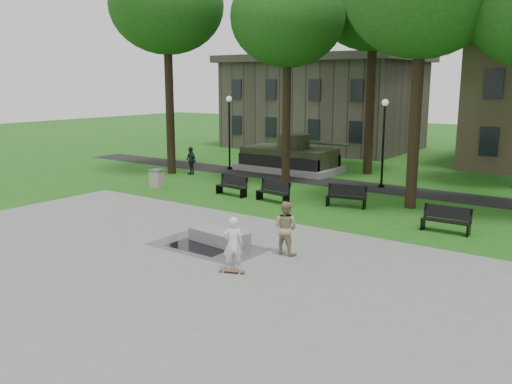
# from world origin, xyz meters

# --- Properties ---
(ground) EXTENTS (120.00, 120.00, 0.00)m
(ground) POSITION_xyz_m (0.00, 0.00, 0.00)
(ground) COLOR #1E4E12
(ground) RESTS_ON ground
(plaza) EXTENTS (22.00, 16.00, 0.02)m
(plaza) POSITION_xyz_m (0.00, -5.00, 0.01)
(plaza) COLOR gray
(plaza) RESTS_ON ground
(footpath) EXTENTS (44.00, 2.60, 0.01)m
(footpath) POSITION_xyz_m (0.00, 12.00, 0.01)
(footpath) COLOR black
(footpath) RESTS_ON ground
(building_left) EXTENTS (15.00, 10.00, 7.20)m
(building_left) POSITION_xyz_m (-11.00, 26.50, 3.60)
(building_left) COLOR #4C443D
(building_left) RESTS_ON ground
(tree_0) EXTENTS (6.80, 6.80, 12.97)m
(tree_0) POSITION_xyz_m (-12.00, 9.00, 10.03)
(tree_0) COLOR black
(tree_0) RESTS_ON ground
(tree_1) EXTENTS (6.20, 6.20, 11.63)m
(tree_1) POSITION_xyz_m (-4.50, 10.50, 8.95)
(tree_1) COLOR black
(tree_1) RESTS_ON ground
(lamp_left) EXTENTS (0.36, 0.36, 4.73)m
(lamp_left) POSITION_xyz_m (-10.00, 12.30, 2.79)
(lamp_left) COLOR black
(lamp_left) RESTS_ON ground
(lamp_mid) EXTENTS (0.36, 0.36, 4.73)m
(lamp_mid) POSITION_xyz_m (0.50, 12.30, 2.79)
(lamp_mid) COLOR black
(lamp_mid) RESTS_ON ground
(tank_monument) EXTENTS (7.45, 3.40, 2.40)m
(tank_monument) POSITION_xyz_m (-6.46, 14.00, 0.86)
(tank_monument) COLOR gray
(tank_monument) RESTS_ON ground
(puddle) EXTENTS (2.20, 1.20, 0.00)m
(puddle) POSITION_xyz_m (-0.26, -1.65, 0.02)
(puddle) COLOR black
(puddle) RESTS_ON plaza
(concrete_block) EXTENTS (2.31, 1.26, 0.45)m
(concrete_block) POSITION_xyz_m (-0.04, -0.81, 0.24)
(concrete_block) COLOR gray
(concrete_block) RESTS_ON plaza
(skateboard) EXTENTS (0.80, 0.46, 0.07)m
(skateboard) POSITION_xyz_m (2.26, -2.99, 0.06)
(skateboard) COLOR brown
(skateboard) RESTS_ON plaza
(skateboarder) EXTENTS (0.73, 0.71, 1.69)m
(skateboarder) POSITION_xyz_m (2.20, -2.86, 0.87)
(skateboarder) COLOR silver
(skateboarder) RESTS_ON plaza
(friend_watching) EXTENTS (0.88, 0.69, 1.79)m
(friend_watching) POSITION_xyz_m (2.56, -0.52, 0.91)
(friend_watching) COLOR #998E63
(friend_watching) RESTS_ON plaza
(pedestrian_walker) EXTENTS (1.07, 0.68, 1.70)m
(pedestrian_walker) POSITION_xyz_m (-10.73, 9.40, 0.85)
(pedestrian_walker) COLOR #20222A
(pedestrian_walker) RESTS_ON ground
(park_bench_0) EXTENTS (1.84, 0.71, 1.00)m
(park_bench_0) POSITION_xyz_m (-4.78, 5.96, 0.52)
(park_bench_0) COLOR black
(park_bench_0) RESTS_ON ground
(park_bench_1) EXTENTS (1.85, 0.77, 1.00)m
(park_bench_1) POSITION_xyz_m (-2.25, 5.93, 0.52)
(park_bench_1) COLOR black
(park_bench_1) RESTS_ON ground
(park_bench_2) EXTENTS (1.85, 0.87, 1.00)m
(park_bench_2) POSITION_xyz_m (1.08, 6.98, 0.52)
(park_bench_2) COLOR black
(park_bench_2) RESTS_ON ground
(park_bench_3) EXTENTS (1.81, 0.56, 1.00)m
(park_bench_3) POSITION_xyz_m (6.06, 5.33, 0.52)
(park_bench_3) COLOR black
(park_bench_3) RESTS_ON ground
(trash_bin) EXTENTS (0.79, 0.79, 0.96)m
(trash_bin) POSITION_xyz_m (-9.47, 5.28, 0.49)
(trash_bin) COLOR #A59A88
(trash_bin) RESTS_ON ground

